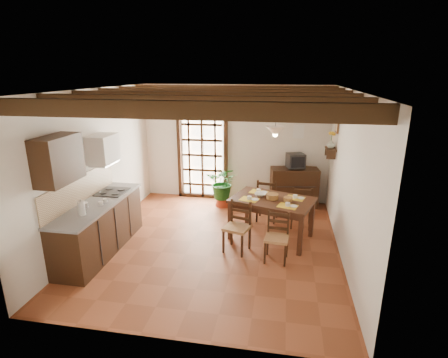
% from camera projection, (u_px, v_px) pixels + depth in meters
% --- Properties ---
extents(ground_plane, '(5.00, 5.00, 0.00)m').
position_uv_depth(ground_plane, '(215.00, 243.00, 6.55)').
color(ground_plane, brown).
extents(room_shell, '(4.52, 5.02, 2.81)m').
position_uv_depth(room_shell, '(214.00, 149.00, 6.01)').
color(room_shell, silver).
rests_on(room_shell, ground_plane).
extents(ceiling_beams, '(4.50, 4.34, 0.20)m').
position_uv_depth(ceiling_beams, '(214.00, 97.00, 5.75)').
color(ceiling_beams, black).
rests_on(ceiling_beams, room_shell).
extents(french_door, '(1.26, 0.11, 2.32)m').
position_uv_depth(french_door, '(202.00, 152.00, 8.63)').
color(french_door, white).
rests_on(french_door, ground_plane).
extents(kitchen_counter, '(0.64, 2.25, 1.38)m').
position_uv_depth(kitchen_counter, '(100.00, 226.00, 6.16)').
color(kitchen_counter, black).
rests_on(kitchen_counter, ground_plane).
extents(upper_cabinet, '(0.35, 0.80, 0.70)m').
position_uv_depth(upper_cabinet, '(58.00, 160.00, 5.12)').
color(upper_cabinet, black).
rests_on(upper_cabinet, room_shell).
extents(range_hood, '(0.38, 0.60, 0.54)m').
position_uv_depth(range_hood, '(103.00, 149.00, 6.32)').
color(range_hood, white).
rests_on(range_hood, room_shell).
extents(counter_items, '(0.50, 1.43, 0.25)m').
position_uv_depth(counter_items, '(100.00, 199.00, 6.10)').
color(counter_items, black).
rests_on(counter_items, kitchen_counter).
extents(dining_table, '(1.69, 1.34, 0.80)m').
position_uv_depth(dining_table, '(272.00, 204.00, 6.57)').
color(dining_table, '#3B1F13').
rests_on(dining_table, ground_plane).
extents(chair_near_left, '(0.52, 0.50, 0.91)m').
position_uv_depth(chair_near_left, '(237.00, 236.00, 6.21)').
color(chair_near_left, '#A97648').
rests_on(chair_near_left, ground_plane).
extents(chair_near_right, '(0.42, 0.40, 0.84)m').
position_uv_depth(chair_near_right, '(276.00, 246.00, 5.90)').
color(chair_near_right, '#A97648').
rests_on(chair_near_right, ground_plane).
extents(chair_far_left, '(0.48, 0.46, 0.93)m').
position_uv_depth(chair_far_left, '(267.00, 207.00, 7.49)').
color(chair_far_left, '#A97648').
rests_on(chair_far_left, ground_plane).
extents(chair_far_right, '(0.43, 0.42, 0.90)m').
position_uv_depth(chair_far_right, '(301.00, 214.00, 7.17)').
color(chair_far_right, '#A97648').
rests_on(chair_far_right, ground_plane).
extents(table_setting, '(1.08, 0.72, 0.10)m').
position_uv_depth(table_setting, '(272.00, 195.00, 6.52)').
color(table_setting, gold).
rests_on(table_setting, dining_table).
extents(table_bowl, '(0.22, 0.22, 0.05)m').
position_uv_depth(table_bowl, '(260.00, 194.00, 6.69)').
color(table_bowl, white).
rests_on(table_bowl, dining_table).
extents(sideboard, '(1.15, 0.66, 0.92)m').
position_uv_depth(sideboard, '(294.00, 187.00, 8.26)').
color(sideboard, black).
rests_on(sideboard, ground_plane).
extents(crt_tv, '(0.47, 0.45, 0.33)m').
position_uv_depth(crt_tv, '(296.00, 161.00, 8.06)').
color(crt_tv, black).
rests_on(crt_tv, sideboard).
extents(fuse_box, '(0.25, 0.03, 0.32)m').
position_uv_depth(fuse_box, '(299.00, 131.00, 8.12)').
color(fuse_box, white).
rests_on(fuse_box, room_shell).
extents(plant_pot, '(0.38, 0.38, 0.23)m').
position_uv_depth(plant_pot, '(223.00, 201.00, 8.36)').
color(plant_pot, maroon).
rests_on(plant_pot, ground_plane).
extents(potted_plant, '(1.99, 1.74, 2.10)m').
position_uv_depth(potted_plant, '(223.00, 183.00, 8.22)').
color(potted_plant, '#144C19').
rests_on(potted_plant, ground_plane).
extents(wall_shelf, '(0.20, 0.42, 0.20)m').
position_uv_depth(wall_shelf, '(330.00, 151.00, 7.25)').
color(wall_shelf, black).
rests_on(wall_shelf, room_shell).
extents(shelf_vase, '(0.15, 0.15, 0.15)m').
position_uv_depth(shelf_vase, '(331.00, 144.00, 7.21)').
color(shelf_vase, '#B2BFB2').
rests_on(shelf_vase, wall_shelf).
extents(shelf_flowers, '(0.14, 0.14, 0.36)m').
position_uv_depth(shelf_flowers, '(332.00, 134.00, 7.15)').
color(shelf_flowers, gold).
rests_on(shelf_flowers, shelf_vase).
extents(framed_picture, '(0.03, 0.32, 0.32)m').
position_uv_depth(framed_picture, '(337.00, 125.00, 7.08)').
color(framed_picture, brown).
rests_on(framed_picture, room_shell).
extents(pendant_lamp, '(0.36, 0.36, 0.84)m').
position_uv_depth(pendant_lamp, '(275.00, 130.00, 6.26)').
color(pendant_lamp, black).
rests_on(pendant_lamp, room_shell).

